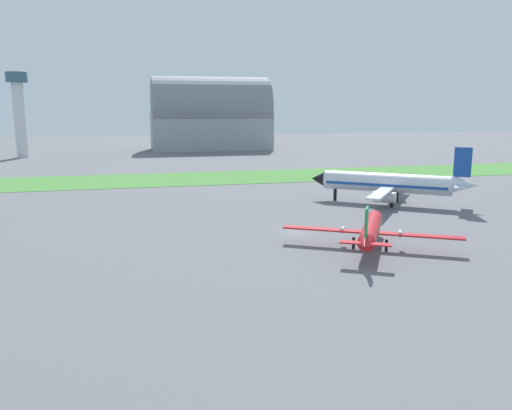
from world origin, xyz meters
TOP-DOWN VIEW (x-y plane):
  - ground_plane at (0.00, 0.00)m, footprint 600.00×600.00m
  - grass_taxiway_strip at (0.00, 67.29)m, footprint 360.00×28.00m
  - airplane_foreground_turboprop at (7.18, -11.51)m, footprint 22.41×19.54m
  - airplane_midfield_jet at (26.12, 18.77)m, footprint 29.04×28.59m
  - hangar_distant at (12.14, 166.69)m, footprint 54.87×26.96m
  - control_tower at (-66.84, 145.79)m, footprint 8.00×8.00m

SIDE VIEW (x-z plane):
  - ground_plane at x=0.00m, z-range 0.00..0.00m
  - grass_taxiway_strip at x=0.00m, z-range 0.00..0.08m
  - airplane_foreground_turboprop at x=7.18m, z-range -1.01..6.49m
  - airplane_midfield_jet at x=26.12m, z-range -1.69..10.43m
  - hangar_distant at x=12.14m, z-range -0.94..32.68m
  - control_tower at x=-66.84m, z-range 3.17..36.32m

